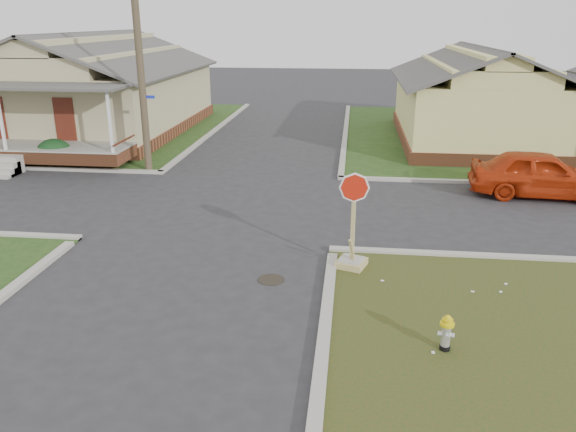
# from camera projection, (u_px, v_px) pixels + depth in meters

# --- Properties ---
(ground) EXTENTS (120.00, 120.00, 0.00)m
(ground) POSITION_uv_depth(u_px,v_px,m) (187.00, 267.00, 14.07)
(ground) COLOR #2A292C
(ground) RESTS_ON ground
(verge_far_left) EXTENTS (19.00, 19.00, 0.05)m
(verge_far_left) POSITION_uv_depth(u_px,v_px,m) (57.00, 126.00, 32.35)
(verge_far_left) COLOR #204017
(verge_far_left) RESTS_ON ground
(curbs) EXTENTS (80.00, 40.00, 0.12)m
(curbs) POSITION_uv_depth(u_px,v_px,m) (230.00, 205.00, 18.76)
(curbs) COLOR #A8A497
(curbs) RESTS_ON ground
(manhole) EXTENTS (0.64, 0.64, 0.01)m
(manhole) POSITION_uv_depth(u_px,v_px,m) (271.00, 280.00, 13.36)
(manhole) COLOR black
(manhole) RESTS_ON ground
(corner_house) EXTENTS (10.10, 15.50, 5.30)m
(corner_house) POSITION_uv_depth(u_px,v_px,m) (92.00, 90.00, 30.04)
(corner_house) COLOR brown
(corner_house) RESTS_ON ground
(side_house_yellow) EXTENTS (7.60, 11.60, 4.70)m
(side_house_yellow) POSITION_uv_depth(u_px,v_px,m) (476.00, 98.00, 27.71)
(side_house_yellow) COLOR brown
(side_house_yellow) RESTS_ON ground
(utility_pole) EXTENTS (1.80, 0.28, 9.00)m
(utility_pole) POSITION_uv_depth(u_px,v_px,m) (139.00, 53.00, 21.32)
(utility_pole) COLOR #3B3122
(utility_pole) RESTS_ON ground
(fire_hydrant) EXTENTS (0.27, 0.27, 0.72)m
(fire_hydrant) POSITION_uv_depth(u_px,v_px,m) (446.00, 331.00, 10.33)
(fire_hydrant) COLOR black
(fire_hydrant) RESTS_ON ground
(stop_sign) EXTENTS (0.69, 0.67, 2.42)m
(stop_sign) POSITION_uv_depth(u_px,v_px,m) (352.00, 247.00, 13.81)
(stop_sign) COLOR tan
(stop_sign) RESTS_ON ground
(red_sedan) EXTENTS (4.89, 2.31, 1.62)m
(red_sedan) POSITION_uv_depth(u_px,v_px,m) (541.00, 174.00, 19.39)
(red_sedan) COLOR #BB2E0D
(red_sedan) RESTS_ON ground
(hedge_right) EXTENTS (1.46, 1.20, 1.11)m
(hedge_right) POSITION_uv_depth(u_px,v_px,m) (55.00, 152.00, 23.44)
(hedge_right) COLOR #143917
(hedge_right) RESTS_ON verge_far_left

